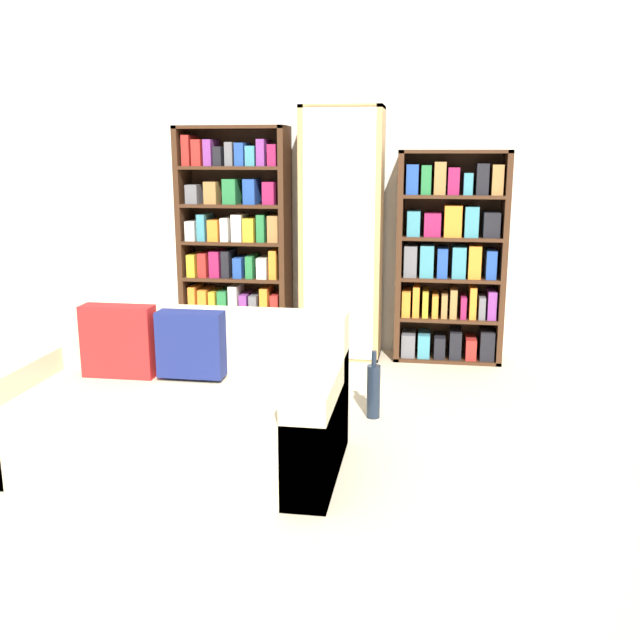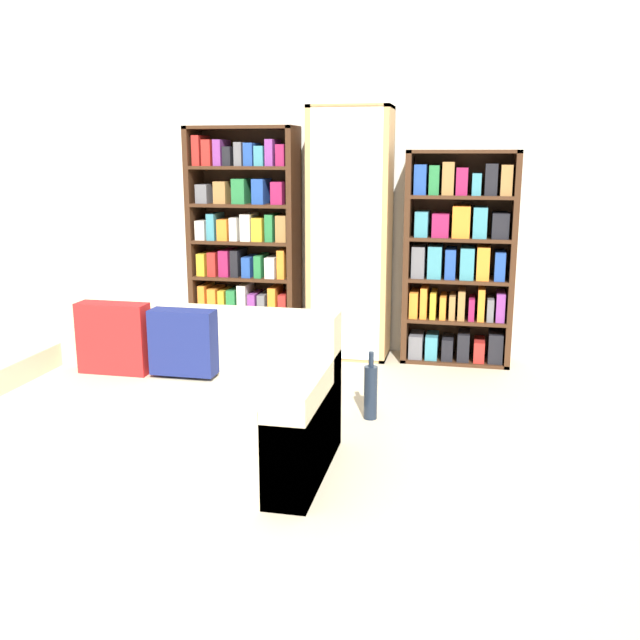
# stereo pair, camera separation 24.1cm
# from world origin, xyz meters

# --- Properties ---
(ground_plane) EXTENTS (16.00, 16.00, 0.00)m
(ground_plane) POSITION_xyz_m (0.00, 0.00, 0.00)
(ground_plane) COLOR beige
(wall_back) EXTENTS (6.39, 0.06, 2.70)m
(wall_back) POSITION_xyz_m (0.00, 2.78, 1.35)
(wall_back) COLOR silver
(wall_back) RESTS_ON ground
(couch) EXTENTS (1.66, 0.80, 0.75)m
(couch) POSITION_xyz_m (-0.52, 0.54, 0.27)
(couch) COLOR beige
(couch) RESTS_ON ground
(bookshelf_left) EXTENTS (0.81, 0.32, 1.68)m
(bookshelf_left) POSITION_xyz_m (-0.75, 2.58, 0.81)
(bookshelf_left) COLOR #3D2314
(bookshelf_left) RESTS_ON ground
(display_cabinet) EXTENTS (0.58, 0.36, 1.81)m
(display_cabinet) POSITION_xyz_m (0.06, 2.56, 0.90)
(display_cabinet) COLOR tan
(display_cabinet) RESTS_ON ground
(bookshelf_right) EXTENTS (0.77, 0.32, 1.51)m
(bookshelf_right) POSITION_xyz_m (0.85, 2.57, 0.74)
(bookshelf_right) COLOR #3D2314
(bookshelf_right) RESTS_ON ground
(wine_bottle) EXTENTS (0.08, 0.08, 0.40)m
(wine_bottle) POSITION_xyz_m (0.41, 1.28, 0.16)
(wine_bottle) COLOR #192333
(wine_bottle) RESTS_ON ground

